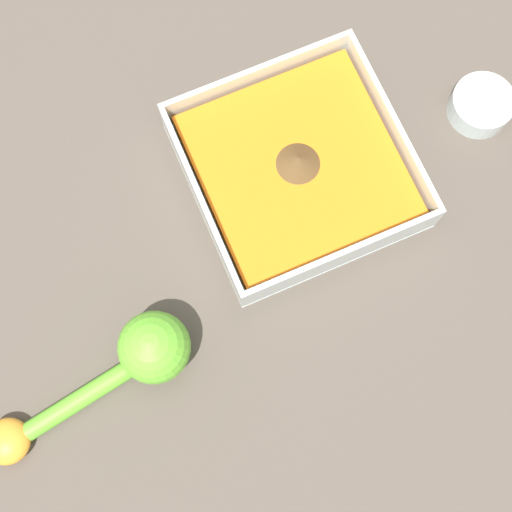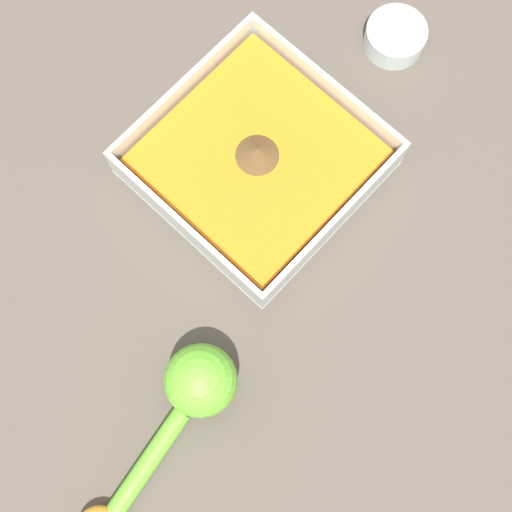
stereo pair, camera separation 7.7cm
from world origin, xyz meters
TOP-DOWN VIEW (x-y plane):
  - ground_plane at (0.00, 0.00)m, footprint 4.00×4.00m
  - square_dish at (0.01, 0.03)m, footprint 0.24×0.24m
  - spice_bowl at (0.24, 0.02)m, footprint 0.07×0.07m
  - lemon_squeezer at (-0.22, -0.10)m, footprint 0.22×0.08m

SIDE VIEW (x-z plane):
  - ground_plane at x=0.00m, z-range 0.00..0.00m
  - spice_bowl at x=0.24m, z-range 0.00..0.03m
  - square_dish at x=0.01m, z-range -0.01..0.05m
  - lemon_squeezer at x=-0.22m, z-range 0.00..0.07m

